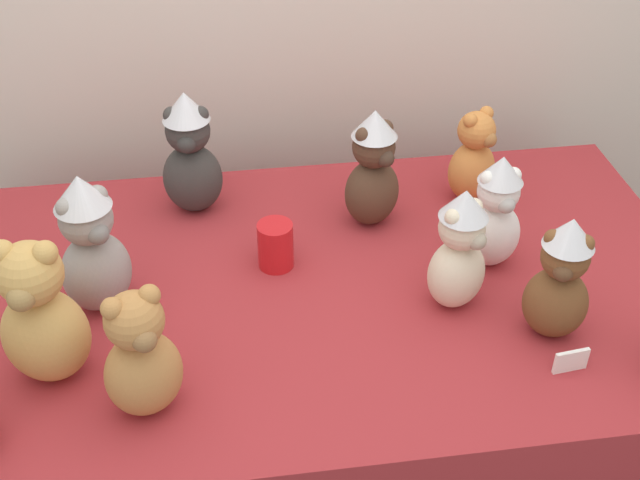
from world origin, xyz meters
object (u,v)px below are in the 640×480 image
(teddy_bear_snow, at_px, (495,213))
(teddy_bear_chestnut, at_px, (560,280))
(display_table, at_px, (320,407))
(teddy_bear_ginger, at_px, (473,158))
(teddy_bear_honey, at_px, (41,317))
(teddy_bear_ash, at_px, (92,246))
(teddy_bear_charcoal, at_px, (190,155))
(teddy_bear_cream, at_px, (459,251))
(party_cup_red, at_px, (276,245))
(teddy_bear_caramel, at_px, (141,357))
(teddy_bear_cocoa, at_px, (373,170))

(teddy_bear_snow, bearing_deg, teddy_bear_chestnut, -84.69)
(display_table, bearing_deg, teddy_bear_ginger, 34.34)
(teddy_bear_honey, height_order, teddy_bear_ash, teddy_bear_ash)
(teddy_bear_charcoal, bearing_deg, teddy_bear_snow, -20.10)
(teddy_bear_chestnut, bearing_deg, teddy_bear_ginger, 116.68)
(teddy_bear_cream, bearing_deg, teddy_bear_honey, 155.70)
(teddy_bear_ash, height_order, teddy_bear_cream, teddy_bear_ash)
(display_table, bearing_deg, party_cup_red, 137.67)
(teddy_bear_ash, distance_m, teddy_bear_caramel, 0.32)
(teddy_bear_cocoa, relative_size, teddy_bear_caramel, 1.09)
(display_table, bearing_deg, teddy_bear_charcoal, 128.53)
(teddy_bear_charcoal, xyz_separation_m, teddy_bear_ginger, (0.68, -0.04, -0.04))
(teddy_bear_honey, distance_m, teddy_bear_ginger, 1.08)
(teddy_bear_ginger, xyz_separation_m, teddy_bear_cream, (-0.15, -0.39, 0.03))
(teddy_bear_honey, relative_size, teddy_bear_snow, 1.14)
(party_cup_red, bearing_deg, teddy_bear_cream, -26.69)
(teddy_bear_caramel, bearing_deg, teddy_bear_snow, 1.17)
(teddy_bear_snow, relative_size, teddy_bear_caramel, 1.00)
(teddy_bear_cream, bearing_deg, teddy_bear_caramel, 167.07)
(teddy_bear_ginger, bearing_deg, party_cup_red, 170.49)
(teddy_bear_charcoal, relative_size, party_cup_red, 2.88)
(teddy_bear_caramel, bearing_deg, party_cup_red, 32.32)
(teddy_bear_ash, height_order, party_cup_red, teddy_bear_ash)
(teddy_bear_cocoa, distance_m, teddy_bear_caramel, 0.74)
(teddy_bear_ginger, bearing_deg, teddy_bear_cream, -142.55)
(teddy_bear_ginger, relative_size, teddy_bear_cream, 0.86)
(teddy_bear_snow, relative_size, party_cup_red, 2.52)
(teddy_bear_charcoal, relative_size, teddy_bear_cream, 1.11)
(teddy_bear_snow, bearing_deg, teddy_bear_cocoa, 133.20)
(teddy_bear_charcoal, bearing_deg, party_cup_red, -49.85)
(display_table, relative_size, teddy_bear_chestnut, 5.98)
(teddy_bear_honey, distance_m, teddy_bear_caramel, 0.21)
(teddy_bear_cream, bearing_deg, teddy_bear_ash, 141.58)
(teddy_bear_cocoa, height_order, teddy_bear_snow, teddy_bear_cocoa)
(teddy_bear_honey, relative_size, teddy_bear_cream, 1.11)
(teddy_bear_ash, distance_m, teddy_bear_snow, 0.85)
(teddy_bear_cream, xyz_separation_m, teddy_bear_snow, (0.12, 0.12, -0.00))
(teddy_bear_charcoal, xyz_separation_m, teddy_bear_ash, (-0.20, -0.34, 0.00))
(teddy_bear_honey, xyz_separation_m, party_cup_red, (0.45, 0.28, -0.09))
(display_table, bearing_deg, teddy_bear_snow, 3.43)
(teddy_bear_charcoal, bearing_deg, teddy_bear_honey, -112.62)
(teddy_bear_ash, xyz_separation_m, teddy_bear_cream, (0.74, -0.10, -0.02))
(teddy_bear_ash, relative_size, teddy_bear_caramel, 1.17)
(display_table, height_order, teddy_bear_ginger, teddy_bear_ginger)
(teddy_bear_ash, relative_size, teddy_bear_snow, 1.17)
(teddy_bear_charcoal, xyz_separation_m, teddy_bear_cream, (0.54, -0.43, -0.02))
(teddy_bear_chestnut, distance_m, teddy_bear_cream, 0.21)
(teddy_bear_ginger, bearing_deg, teddy_bear_charcoal, 144.69)
(display_table, xyz_separation_m, teddy_bear_honey, (-0.54, -0.20, 0.55))
(teddy_bear_chestnut, bearing_deg, display_table, 178.08)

